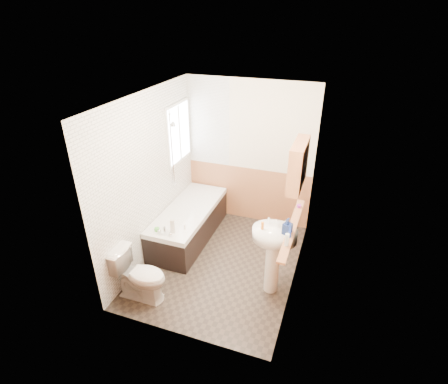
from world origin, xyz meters
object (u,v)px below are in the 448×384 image
Objects in this scene: toilet at (140,275)px; medicine_cabinet at (298,165)px; bathtub at (189,222)px; pine_shelf at (292,228)px; sink at (274,248)px.

medicine_cabinet reaches higher than toilet.
bathtub is 1.21× the size of pine_shelf.
toilet is at bearing -156.17° from pine_shelf.
pine_shelf is 0.82m from medicine_cabinet.
sink reaches higher than pine_shelf.
toilet is 1.78m from sink.
toilet is 2.47m from medicine_cabinet.
toilet is 2.07m from pine_shelf.
medicine_cabinet reaches higher than sink.
bathtub is 2.37m from medicine_cabinet.
sink is (1.57, -0.76, 0.41)m from bathtub.
pine_shelf is at bearing 23.56° from sink.
medicine_cabinet reaches higher than bathtub.
medicine_cabinet is at bearing 102.25° from pine_shelf.
bathtub is at bearing 153.81° from sink.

